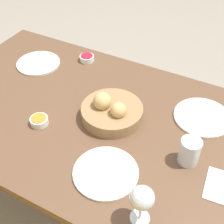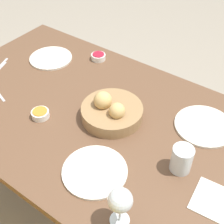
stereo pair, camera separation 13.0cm
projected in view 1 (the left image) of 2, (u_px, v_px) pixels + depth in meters
The scene contains 10 objects.
ground_plane at pixel (97, 203), 1.82m from camera, with size 10.00×10.00×0.00m, color gray.
dining_table at pixel (92, 128), 1.39m from camera, with size 1.51×0.91×0.71m.
bread_basket at pixel (111, 111), 1.30m from camera, with size 0.26×0.26×0.12m.
plate_near_left at pixel (203, 117), 1.32m from camera, with size 0.24×0.24×0.01m.
plate_near_right at pixel (38, 63), 1.61m from camera, with size 0.22×0.22×0.01m.
plate_far_center at pixel (106, 173), 1.11m from camera, with size 0.24×0.24×0.01m.
water_tumbler at pixel (190, 151), 1.12m from camera, with size 0.08×0.08×0.10m.
wine_glass at pixel (142, 199), 0.91m from camera, with size 0.08×0.08×0.16m.
jam_bowl_berry at pixel (87, 58), 1.63m from camera, with size 0.08×0.08×0.03m.
jam_bowl_honey at pixel (39, 121), 1.29m from camera, with size 0.08×0.08×0.03m.
Camera 1 is at (-0.54, 0.82, 1.62)m, focal length 50.00 mm.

